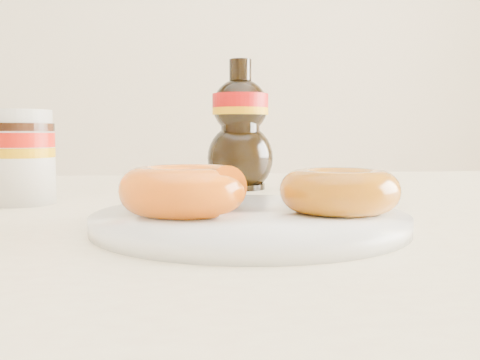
{
  "coord_description": "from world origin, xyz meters",
  "views": [
    {
      "loc": [
        -0.0,
        -0.45,
        0.83
      ],
      "look_at": [
        0.07,
        0.02,
        0.79
      ],
      "focal_mm": 40.0,
      "sensor_mm": 36.0,
      "label": 1
    }
  ],
  "objects": [
    {
      "name": "syrup_bottle",
      "position": [
        0.11,
        0.28,
        0.84
      ],
      "size": [
        0.11,
        0.1,
        0.18
      ],
      "primitive_type": null,
      "rotation": [
        0.0,
        0.0,
        0.27
      ],
      "color": "black",
      "rests_on": "dining_table"
    },
    {
      "name": "dining_table",
      "position": [
        0.0,
        0.1,
        0.67
      ],
      "size": [
        1.4,
        0.9,
        0.75
      ],
      "color": "#FFEFC2",
      "rests_on": "ground"
    },
    {
      "name": "nutella_jar",
      "position": [
        -0.15,
        0.16,
        0.81
      ],
      "size": [
        0.07,
        0.07,
        0.1
      ],
      "rotation": [
        0.0,
        0.0,
        0.01
      ],
      "color": "white",
      "rests_on": "dining_table"
    },
    {
      "name": "donut_whole",
      "position": [
        0.14,
        -0.03,
        0.78
      ],
      "size": [
        0.12,
        0.12,
        0.03
      ],
      "primitive_type": "torus",
      "rotation": [
        0.0,
        0.0,
        -0.31
      ],
      "color": "#A25C0A",
      "rests_on": "plate"
    },
    {
      "name": "plate",
      "position": [
        0.07,
        -0.03,
        0.76
      ],
      "size": [
        0.25,
        0.25,
        0.01
      ],
      "color": "white",
      "rests_on": "dining_table"
    },
    {
      "name": "donut_bitten",
      "position": [
        0.02,
        -0.02,
        0.78
      ],
      "size": [
        0.14,
        0.14,
        0.04
      ],
      "primitive_type": "torus",
      "rotation": [
        0.0,
        0.0,
        0.34
      ],
      "color": "orange",
      "rests_on": "plate"
    }
  ]
}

